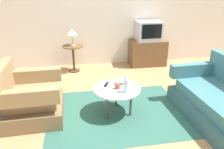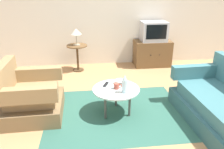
# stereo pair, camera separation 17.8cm
# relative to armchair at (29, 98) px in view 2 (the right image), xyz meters

# --- Properties ---
(ground_plane) EXTENTS (16.00, 16.00, 0.00)m
(ground_plane) POSITION_rel_armchair_xyz_m (1.39, -0.17, -0.30)
(ground_plane) COLOR #AD7F51
(back_wall) EXTENTS (9.00, 0.12, 2.70)m
(back_wall) POSITION_rel_armchair_xyz_m (1.39, 2.30, 1.05)
(back_wall) COLOR beige
(back_wall) RESTS_ON ground
(area_rug) EXTENTS (2.12, 1.66, 0.00)m
(area_rug) POSITION_rel_armchair_xyz_m (1.30, -0.10, -0.29)
(area_rug) COLOR #2D5B4C
(area_rug) RESTS_ON ground
(armchair) EXTENTS (0.87, 0.90, 0.84)m
(armchair) POSITION_rel_armchair_xyz_m (0.00, 0.00, 0.00)
(armchair) COLOR brown
(armchair) RESTS_ON ground
(coffee_table) EXTENTS (0.71, 0.71, 0.42)m
(coffee_table) POSITION_rel_armchair_xyz_m (1.31, -0.10, 0.09)
(coffee_table) COLOR #B2C6C1
(coffee_table) RESTS_ON ground
(side_table) EXTENTS (0.46, 0.46, 0.60)m
(side_table) POSITION_rel_armchair_xyz_m (0.67, 1.82, 0.14)
(side_table) COLOR brown
(side_table) RESTS_ON ground
(tv_stand) EXTENTS (0.86, 0.50, 0.62)m
(tv_stand) POSITION_rel_armchair_xyz_m (2.47, 1.96, 0.01)
(tv_stand) COLOR brown
(tv_stand) RESTS_ON ground
(television) EXTENTS (0.59, 0.45, 0.45)m
(television) POSITION_rel_armchair_xyz_m (2.47, 1.97, 0.55)
(television) COLOR #B7B7BC
(television) RESTS_ON tv_stand
(table_lamp) EXTENTS (0.24, 0.24, 0.37)m
(table_lamp) POSITION_rel_armchair_xyz_m (0.68, 1.82, 0.60)
(table_lamp) COLOR #9E937A
(table_lamp) RESTS_ON side_table
(vase) EXTENTS (0.07, 0.07, 0.28)m
(vase) POSITION_rel_armchair_xyz_m (1.41, -0.24, 0.26)
(vase) COLOR silver
(vase) RESTS_ON coffee_table
(mug) EXTENTS (0.12, 0.08, 0.09)m
(mug) POSITION_rel_armchair_xyz_m (1.31, -0.10, 0.17)
(mug) COLOR #B74C3D
(mug) RESTS_ON coffee_table
(bowl) EXTENTS (0.18, 0.18, 0.06)m
(bowl) POSITION_rel_armchair_xyz_m (1.40, 0.07, 0.16)
(bowl) COLOR silver
(bowl) RESTS_ON coffee_table
(tv_remote_dark) EXTENTS (0.10, 0.16, 0.02)m
(tv_remote_dark) POSITION_rel_armchair_xyz_m (1.16, 0.05, 0.14)
(tv_remote_dark) COLOR black
(tv_remote_dark) RESTS_ON coffee_table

